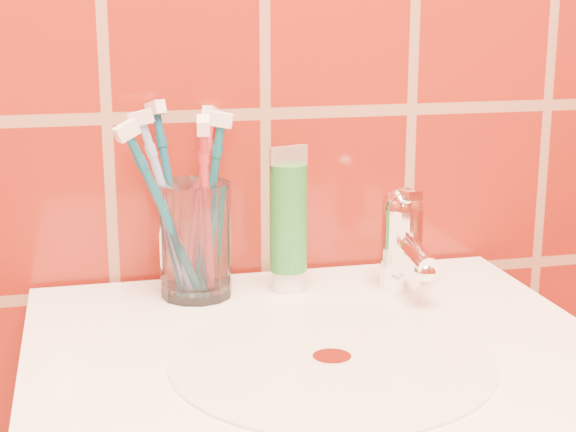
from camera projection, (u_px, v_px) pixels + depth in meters
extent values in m
cube|color=white|center=(317.00, 417.00, 0.88)|extent=(0.56, 0.46, 0.16)
cylinder|color=silver|center=(332.00, 360.00, 0.81)|extent=(0.30, 0.30, 0.00)
cylinder|color=white|center=(332.00, 358.00, 0.81)|extent=(0.04, 0.04, 0.00)
cylinder|color=white|center=(196.00, 240.00, 0.97)|extent=(0.09, 0.09, 0.13)
cylinder|color=white|center=(288.00, 280.00, 1.00)|extent=(0.04, 0.04, 0.02)
cylinder|color=#1A7024|center=(288.00, 218.00, 0.99)|extent=(0.04, 0.04, 0.12)
cube|color=beige|center=(288.00, 155.00, 0.97)|extent=(0.05, 0.01, 0.02)
cylinder|color=white|center=(401.00, 248.00, 1.00)|extent=(0.05, 0.05, 0.09)
sphere|color=white|center=(403.00, 208.00, 0.99)|extent=(0.05, 0.05, 0.05)
cylinder|color=white|center=(414.00, 251.00, 0.96)|extent=(0.02, 0.09, 0.03)
cube|color=white|center=(407.00, 194.00, 0.98)|extent=(0.02, 0.06, 0.01)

